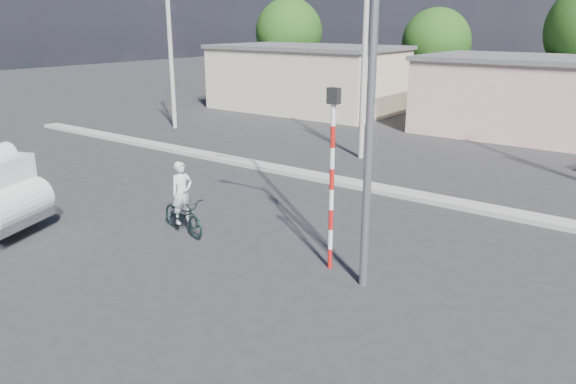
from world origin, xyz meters
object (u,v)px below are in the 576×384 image
Objects in this scene: traffic_pole at (332,165)px; streetlight at (365,62)px; bicycle at (183,215)px; cyclist at (183,203)px.

streetlight reaches higher than traffic_pole.
streetlight is (0.94, -0.30, 2.37)m from traffic_pole.
traffic_pole is 2.56m from streetlight.
traffic_pole reaches higher than bicycle.
cyclist is (0.00, 0.00, 0.36)m from bicycle.
streetlight is (5.57, 0.18, 4.44)m from bicycle.
streetlight is at bearing -17.73° from traffic_pole.
cyclist reaches higher than bicycle.
streetlight is at bearing -75.27° from cyclist.
cyclist is 0.20× the size of streetlight.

